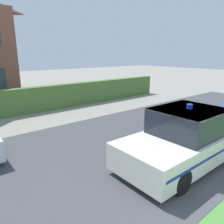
{
  "coord_description": "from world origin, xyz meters",
  "views": [
    {
      "loc": [
        -3.79,
        -0.23,
        3.09
      ],
      "look_at": [
        1.03,
        5.58,
        1.05
      ],
      "focal_mm": 35.0,
      "sensor_mm": 36.0,
      "label": 1
    }
  ],
  "objects": [
    {
      "name": "road_strip",
      "position": [
        0.0,
        4.81,
        0.01
      ],
      "size": [
        28.0,
        6.9,
        0.01
      ],
      "primitive_type": "cube",
      "color": "#424247",
      "rests_on": "ground"
    },
    {
      "name": "garden_hedge",
      "position": [
        1.48,
        11.26,
        0.68
      ],
      "size": [
        15.81,
        0.51,
        1.35
      ],
      "primitive_type": "cube",
      "color": "#4C7233",
      "rests_on": "ground"
    },
    {
      "name": "police_car",
      "position": [
        1.51,
        2.9,
        0.73
      ],
      "size": [
        4.22,
        1.87,
        1.72
      ],
      "rotation": [
        0.0,
        0.0,
        3.13
      ],
      "color": "black",
      "rests_on": "road_strip"
    }
  ]
}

